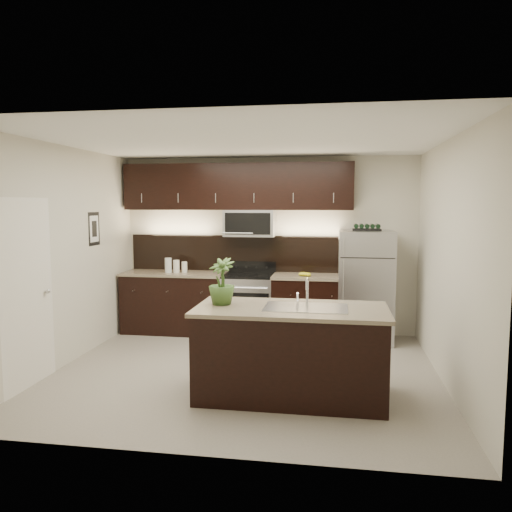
{
  "coord_description": "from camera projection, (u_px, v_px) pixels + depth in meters",
  "views": [
    {
      "loc": [
        1.03,
        -5.65,
        1.99
      ],
      "look_at": [
        0.04,
        0.55,
        1.33
      ],
      "focal_mm": 35.0,
      "sensor_mm": 36.0,
      "label": 1
    }
  ],
  "objects": [
    {
      "name": "canisters",
      "position": [
        174.0,
        266.0,
        7.67
      ],
      "size": [
        0.33,
        0.17,
        0.23
      ],
      "rotation": [
        0.0,
        0.0,
        0.31
      ],
      "color": "silver",
      "rests_on": "counter_run"
    },
    {
      "name": "plant",
      "position": [
        222.0,
        281.0,
        5.22
      ],
      "size": [
        0.35,
        0.35,
        0.49
      ],
      "primitive_type": "imported",
      "rotation": [
        0.0,
        0.0,
        -0.34
      ],
      "color": "#365522",
      "rests_on": "island"
    },
    {
      "name": "bananas",
      "position": [
        302.0,
        274.0,
        7.31
      ],
      "size": [
        0.22,
        0.19,
        0.06
      ],
      "primitive_type": "ellipsoid",
      "rotation": [
        0.0,
        0.0,
        -0.28
      ],
      "color": "gold",
      "rests_on": "counter_run"
    },
    {
      "name": "french_press",
      "position": [
        344.0,
        268.0,
        7.23
      ],
      "size": [
        0.12,
        0.12,
        0.34
      ],
      "rotation": [
        0.0,
        0.0,
        -0.07
      ],
      "color": "silver",
      "rests_on": "counter_run"
    },
    {
      "name": "island",
      "position": [
        291.0,
        352.0,
        5.14
      ],
      "size": [
        1.96,
        0.96,
        0.94
      ],
      "color": "black",
      "rests_on": "ground"
    },
    {
      "name": "upper_fixtures",
      "position": [
        239.0,
        194.0,
        7.57
      ],
      "size": [
        3.49,
        0.4,
        1.66
      ],
      "color": "black",
      "rests_on": "counter_run"
    },
    {
      "name": "wine_rack",
      "position": [
        367.0,
        228.0,
        7.12
      ],
      "size": [
        0.4,
        0.25,
        0.1
      ],
      "color": "black",
      "rests_on": "refrigerator"
    },
    {
      "name": "room_walls",
      "position": [
        235.0,
        230.0,
        5.72
      ],
      "size": [
        4.52,
        4.02,
        2.71
      ],
      "color": "beige",
      "rests_on": "ground"
    },
    {
      "name": "refrigerator",
      "position": [
        365.0,
        286.0,
        7.2
      ],
      "size": [
        0.78,
        0.7,
        1.61
      ],
      "primitive_type": "cube",
      "color": "#B2B2B7",
      "rests_on": "ground"
    },
    {
      "name": "counter_run",
      "position": [
        235.0,
        304.0,
        7.6
      ],
      "size": [
        3.51,
        0.65,
        0.94
      ],
      "color": "black",
      "rests_on": "ground"
    },
    {
      "name": "ground",
      "position": [
        245.0,
        372.0,
        5.92
      ],
      "size": [
        4.5,
        4.5,
        0.0
      ],
      "primitive_type": "plane",
      "color": "gray",
      "rests_on": "ground"
    },
    {
      "name": "sink_faucet",
      "position": [
        306.0,
        306.0,
        5.07
      ],
      "size": [
        0.84,
        0.5,
        0.28
      ],
      "color": "silver",
      "rests_on": "island"
    }
  ]
}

